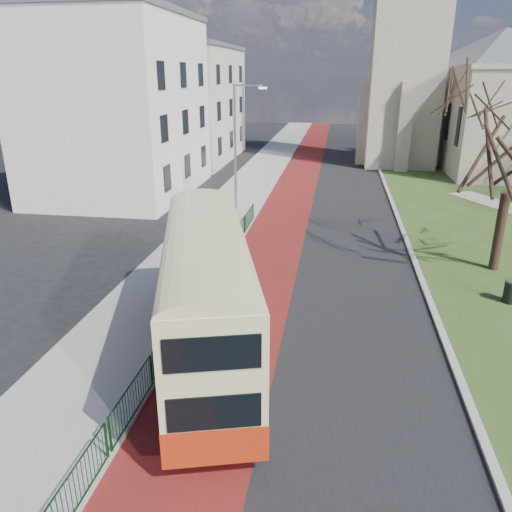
# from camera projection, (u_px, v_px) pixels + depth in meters

# --- Properties ---
(ground) EXTENTS (160.00, 160.00, 0.00)m
(ground) POSITION_uv_depth(u_px,v_px,m) (262.00, 357.00, 16.35)
(ground) COLOR black
(ground) RESTS_ON ground
(road_carriageway) EXTENTS (9.00, 120.00, 0.01)m
(road_carriageway) POSITION_uv_depth(u_px,v_px,m) (326.00, 207.00, 34.65)
(road_carriageway) COLOR black
(road_carriageway) RESTS_ON ground
(bus_lane) EXTENTS (3.40, 120.00, 0.01)m
(bus_lane) POSITION_uv_depth(u_px,v_px,m) (288.00, 205.00, 35.05)
(bus_lane) COLOR #591414
(bus_lane) RESTS_ON ground
(pavement_west) EXTENTS (4.00, 120.00, 0.12)m
(pavement_west) POSITION_uv_depth(u_px,v_px,m) (235.00, 202.00, 35.60)
(pavement_west) COLOR gray
(pavement_west) RESTS_ON ground
(kerb_west) EXTENTS (0.25, 120.00, 0.13)m
(kerb_west) POSITION_uv_depth(u_px,v_px,m) (262.00, 203.00, 35.30)
(kerb_west) COLOR #999993
(kerb_west) RESTS_ON ground
(kerb_east) EXTENTS (0.25, 80.00, 0.13)m
(kerb_east) POSITION_uv_depth(u_px,v_px,m) (392.00, 201.00, 35.79)
(kerb_east) COLOR #999993
(kerb_east) RESTS_ON ground
(pedestrian_railing) EXTENTS (0.07, 24.00, 1.12)m
(pedestrian_railing) POSITION_uv_depth(u_px,v_px,m) (205.00, 287.00, 20.31)
(pedestrian_railing) COLOR #0D3918
(pedestrian_railing) RESTS_ON ground
(gothic_church) EXTENTS (16.38, 18.00, 40.00)m
(gothic_church) POSITION_uv_depth(u_px,v_px,m) (462.00, 21.00, 45.11)
(gothic_church) COLOR gray
(gothic_church) RESTS_ON ground
(street_block_near) EXTENTS (10.30, 14.30, 13.00)m
(street_block_near) POSITION_uv_depth(u_px,v_px,m) (119.00, 105.00, 36.57)
(street_block_near) COLOR silver
(street_block_near) RESTS_ON ground
(street_block_far) EXTENTS (10.30, 16.30, 11.50)m
(street_block_far) POSITION_uv_depth(u_px,v_px,m) (183.00, 103.00, 51.65)
(street_block_far) COLOR beige
(street_block_far) RESTS_ON ground
(streetlamp) EXTENTS (2.13, 0.18, 8.00)m
(streetlamp) POSITION_uv_depth(u_px,v_px,m) (237.00, 142.00, 32.09)
(streetlamp) COLOR gray
(streetlamp) RESTS_ON pavement_west
(bus) EXTENTS (5.19, 10.63, 4.34)m
(bus) POSITION_uv_depth(u_px,v_px,m) (207.00, 290.00, 15.35)
(bus) COLOR #A62A0F
(bus) RESTS_ON ground
(litter_bin) EXTENTS (0.71, 0.71, 0.97)m
(litter_bin) POSITION_uv_depth(u_px,v_px,m) (511.00, 291.00, 20.01)
(litter_bin) COLOR black
(litter_bin) RESTS_ON grass_green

